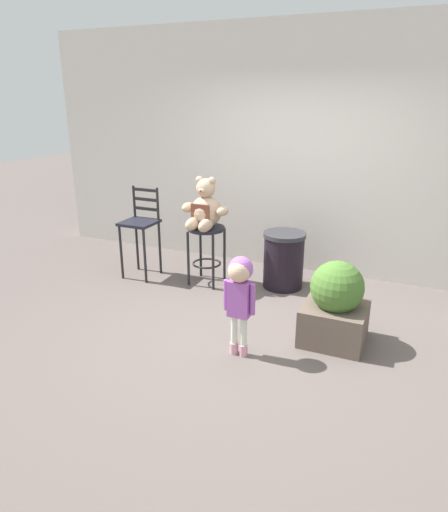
{
  "coord_description": "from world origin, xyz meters",
  "views": [
    {
      "loc": [
        1.45,
        -3.72,
        2.2
      ],
      "look_at": [
        -0.38,
        0.41,
        0.61
      ],
      "focal_mm": 32.24,
      "sensor_mm": 36.0,
      "label": 1
    }
  ],
  "objects_px": {
    "trash_bin": "(284,260)",
    "bar_chair_empty": "(141,227)",
    "bar_stool_with_teddy": "(206,242)",
    "child_walking": "(240,285)",
    "teddy_bear": "(205,209)",
    "planter_with_shrub": "(335,306)"
  },
  "relations": [
    {
      "from": "trash_bin",
      "to": "bar_chair_empty",
      "type": "height_order",
      "value": "bar_chair_empty"
    },
    {
      "from": "bar_stool_with_teddy",
      "to": "child_walking",
      "type": "distance_m",
      "value": 1.7
    },
    {
      "from": "bar_stool_with_teddy",
      "to": "child_walking",
      "type": "height_order",
      "value": "child_walking"
    },
    {
      "from": "child_walking",
      "to": "bar_chair_empty",
      "type": "relative_size",
      "value": 0.82
    },
    {
      "from": "bar_stool_with_teddy",
      "to": "child_walking",
      "type": "bearing_deg",
      "value": -54.36
    },
    {
      "from": "bar_stool_with_teddy",
      "to": "teddy_bear",
      "type": "distance_m",
      "value": 0.41
    },
    {
      "from": "child_walking",
      "to": "teddy_bear",
      "type": "bearing_deg",
      "value": -71.85
    },
    {
      "from": "teddy_bear",
      "to": "trash_bin",
      "type": "bearing_deg",
      "value": 18.02
    },
    {
      "from": "bar_stool_with_teddy",
      "to": "planter_with_shrub",
      "type": "distance_m",
      "value": 1.9
    },
    {
      "from": "child_walking",
      "to": "planter_with_shrub",
      "type": "relative_size",
      "value": 1.16
    },
    {
      "from": "teddy_bear",
      "to": "bar_stool_with_teddy",
      "type": "bearing_deg",
      "value": 90.0
    },
    {
      "from": "bar_stool_with_teddy",
      "to": "child_walking",
      "type": "xyz_separation_m",
      "value": [
        0.99,
        -1.38,
        0.14
      ]
    },
    {
      "from": "child_walking",
      "to": "bar_chair_empty",
      "type": "xyz_separation_m",
      "value": [
        -1.85,
        1.28,
        -0.02
      ]
    },
    {
      "from": "child_walking",
      "to": "trash_bin",
      "type": "height_order",
      "value": "child_walking"
    },
    {
      "from": "bar_stool_with_teddy",
      "to": "teddy_bear",
      "type": "height_order",
      "value": "teddy_bear"
    },
    {
      "from": "bar_stool_with_teddy",
      "to": "planter_with_shrub",
      "type": "height_order",
      "value": "planter_with_shrub"
    },
    {
      "from": "planter_with_shrub",
      "to": "teddy_bear",
      "type": "bearing_deg",
      "value": 155.77
    },
    {
      "from": "bar_stool_with_teddy",
      "to": "child_walking",
      "type": "relative_size",
      "value": 0.78
    },
    {
      "from": "bar_chair_empty",
      "to": "trash_bin",
      "type": "bearing_deg",
      "value": 11.78
    },
    {
      "from": "planter_with_shrub",
      "to": "bar_stool_with_teddy",
      "type": "bearing_deg",
      "value": 154.94
    },
    {
      "from": "teddy_bear",
      "to": "child_walking",
      "type": "distance_m",
      "value": 1.7
    },
    {
      "from": "bar_stool_with_teddy",
      "to": "teddy_bear",
      "type": "bearing_deg",
      "value": -90.0
    }
  ]
}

